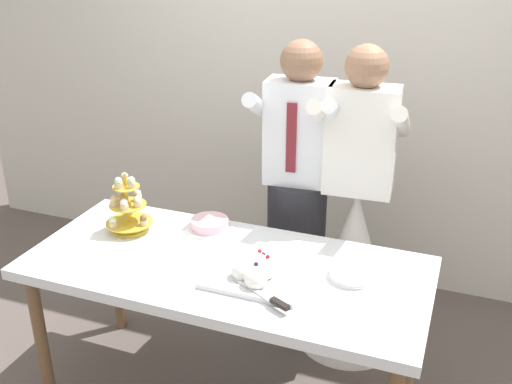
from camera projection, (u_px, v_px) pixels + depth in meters
rear_wall at (318, 54)px, 3.61m from camera, size 5.20×0.10×2.90m
dessert_table at (226, 277)px, 2.68m from camera, size 1.80×0.80×0.78m
cupcake_stand at (128, 208)px, 2.89m from camera, size 0.23×0.23×0.31m
main_cake_tray at (255, 273)px, 2.50m from camera, size 0.42×0.37×0.12m
plate_stack at (352, 273)px, 2.53m from camera, size 0.19×0.19×0.04m
round_cake at (210, 225)px, 2.94m from camera, size 0.24×0.24×0.06m
person_groom at (297, 210)px, 3.22m from camera, size 0.50×0.52×1.66m
person_bride at (353, 249)px, 3.16m from camera, size 0.56×0.56×1.66m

